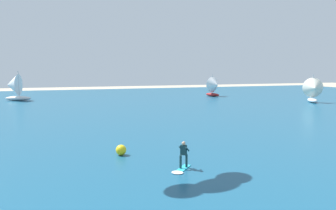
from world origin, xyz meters
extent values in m
cube|color=navy|center=(0.00, 49.41, 0.05)|extent=(160.00, 90.00, 0.10)
cube|color=#26B2CC|center=(0.45, 15.52, 0.12)|extent=(1.28, 1.32, 0.05)
cylinder|color=#143338|center=(0.24, 15.47, 0.55)|extent=(0.14, 0.14, 0.80)
cylinder|color=#143338|center=(0.66, 15.57, 0.55)|extent=(0.14, 0.14, 0.80)
cube|color=#143338|center=(0.45, 15.52, 1.25)|extent=(0.41, 0.41, 0.60)
sphere|color=tan|center=(0.45, 15.52, 1.66)|extent=(0.22, 0.22, 0.22)
cylinder|color=#143338|center=(0.35, 15.73, 1.30)|extent=(0.41, 0.43, 0.39)
cylinder|color=#143338|center=(0.67, 15.43, 1.30)|extent=(0.41, 0.43, 0.39)
ellipsoid|color=white|center=(-0.20, 14.83, 0.14)|extent=(0.92, 0.92, 0.08)
ellipsoid|color=silver|center=(-14.31, 64.14, 0.55)|extent=(5.01, 2.78, 0.89)
cylinder|color=silver|center=(-14.10, 64.08, 3.37)|extent=(0.15, 0.15, 4.75)
cone|color=white|center=(-15.10, 64.34, 3.13)|extent=(3.02, 4.39, 3.99)
ellipsoid|color=maroon|center=(25.24, 60.94, 0.48)|extent=(2.47, 4.27, 0.76)
cylinder|color=silver|center=(25.19, 61.12, 2.88)|extent=(0.13, 0.13, 4.04)
cone|color=white|center=(25.44, 60.27, 2.67)|extent=(3.75, 2.65, 3.39)
ellipsoid|color=white|center=(36.61, 43.65, 0.49)|extent=(3.44, 4.34, 0.79)
cylinder|color=silver|center=(36.71, 43.81, 2.99)|extent=(0.13, 0.13, 4.21)
cone|color=silver|center=(36.23, 43.03, 2.78)|extent=(3.97, 3.42, 3.53)
sphere|color=yellow|center=(-2.60, 19.70, 0.47)|extent=(0.74, 0.74, 0.74)
camera|label=1|loc=(-6.38, -1.72, 6.09)|focal=33.69mm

